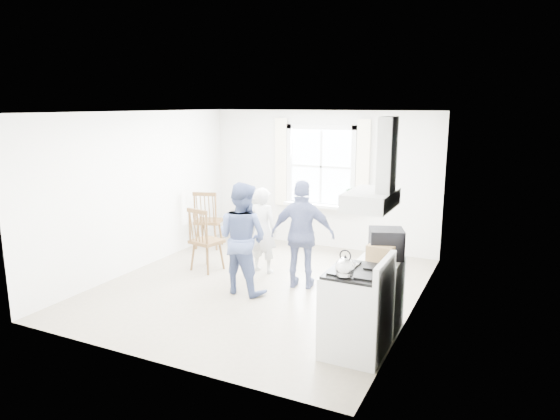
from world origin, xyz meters
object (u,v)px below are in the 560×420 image
object	(u,v)px
windsor_chair_a	(206,214)
person_mid	(242,238)
person_right	(303,235)
stereo_stack	(386,243)
person_left	(263,230)
windsor_chair_b	(201,233)
gas_stove	(357,311)
low_cabinet	(379,294)

from	to	relation	value
windsor_chair_a	person_mid	size ratio (longest dim) A/B	0.69
person_right	person_mid	bearing A→B (deg)	25.10
stereo_stack	person_left	bearing A→B (deg)	152.36
windsor_chair_b	person_mid	bearing A→B (deg)	-24.92
windsor_chair_b	person_mid	distance (m)	1.17
person_left	person_mid	world-z (taller)	person_mid
gas_stove	stereo_stack	bearing A→B (deg)	81.62
stereo_stack	person_right	distance (m)	1.70
low_cabinet	windsor_chair_a	bearing A→B (deg)	152.53
stereo_stack	windsor_chair_a	size ratio (longest dim) A/B	0.44
stereo_stack	windsor_chair_a	world-z (taller)	stereo_stack
low_cabinet	windsor_chair_b	world-z (taller)	windsor_chair_b
windsor_chair_a	person_right	bearing A→B (deg)	-24.14
stereo_stack	person_left	distance (m)	2.63
person_mid	windsor_chair_a	bearing A→B (deg)	-37.02
windsor_chair_a	person_right	distance (m)	2.68
stereo_stack	person_mid	distance (m)	2.20
gas_stove	windsor_chair_b	distance (m)	3.47
person_left	stereo_stack	bearing A→B (deg)	156.35
stereo_stack	windsor_chair_b	world-z (taller)	stereo_stack
stereo_stack	person_left	size ratio (longest dim) A/B	0.35
stereo_stack	windsor_chair_a	xyz separation A→B (m)	(-3.89, 1.94, -0.39)
person_left	person_right	distance (m)	0.93
gas_stove	windsor_chair_b	xyz separation A→B (m)	(-3.10, 1.54, 0.17)
windsor_chair_b	gas_stove	bearing A→B (deg)	-26.48
person_mid	person_right	distance (m)	0.90
windsor_chair_a	person_mid	distance (m)	2.39
gas_stove	person_mid	distance (m)	2.33
windsor_chair_b	person_right	world-z (taller)	person_right
person_right	low_cabinet	bearing A→B (deg)	134.61
gas_stove	person_right	distance (m)	2.12
gas_stove	windsor_chair_b	bearing A→B (deg)	153.52
stereo_stack	person_mid	xyz separation A→B (m)	(-2.16, 0.30, -0.26)
person_mid	windsor_chair_b	bearing A→B (deg)	-18.37
stereo_stack	person_right	bearing A→B (deg)	149.61
gas_stove	person_left	distance (m)	2.95
person_left	windsor_chair_b	bearing A→B (deg)	28.93
windsor_chair_a	low_cabinet	bearing A→B (deg)	-27.47
gas_stove	person_mid	size ratio (longest dim) A/B	0.69
low_cabinet	person_right	world-z (taller)	person_right
windsor_chair_a	person_right	size ratio (longest dim) A/B	0.69
windsor_chair_a	windsor_chair_b	world-z (taller)	windsor_chair_a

